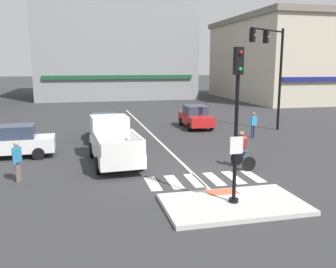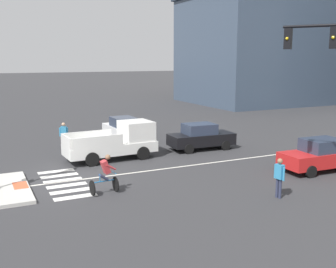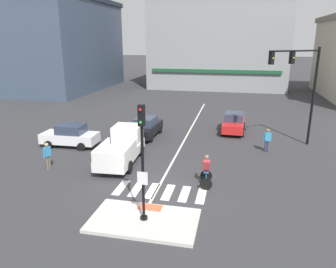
{
  "view_description": "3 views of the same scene",
  "coord_description": "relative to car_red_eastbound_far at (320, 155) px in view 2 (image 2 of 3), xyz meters",
  "views": [
    {
      "loc": [
        -4.77,
        -13.62,
        4.61
      ],
      "look_at": [
        -0.76,
        3.14,
        1.35
      ],
      "focal_mm": 39.0,
      "sensor_mm": 36.0,
      "label": 1
    },
    {
      "loc": [
        18.32,
        -3.54,
        5.67
      ],
      "look_at": [
        0.02,
        5.23,
        1.87
      ],
      "focal_mm": 43.52,
      "sensor_mm": 36.0,
      "label": 2
    },
    {
      "loc": [
        3.56,
        -14.54,
        7.55
      ],
      "look_at": [
        -0.53,
        4.35,
        1.81
      ],
      "focal_mm": 33.87,
      "sensor_mm": 36.0,
      "label": 3
    }
  ],
  "objects": [
    {
      "name": "car_black_westbound_far",
      "position": [
        -6.9,
        -2.98,
        0.0
      ],
      "size": [
        1.98,
        4.17,
        1.64
      ],
      "color": "black",
      "rests_on": "ground"
    },
    {
      "name": "crosswalk_stripe_b",
      "position": [
        -4.79,
        -12.19,
        -0.81
      ],
      "size": [
        0.44,
        1.8,
        0.01
      ],
      "primitive_type": "cube",
      "color": "silver",
      "rests_on": "ground"
    },
    {
      "name": "crosswalk_stripe_d",
      "position": [
        -3.07,
        -12.19,
        -0.81
      ],
      "size": [
        0.44,
        1.8,
        0.01
      ],
      "primitive_type": "cube",
      "color": "silver",
      "rests_on": "ground"
    },
    {
      "name": "ground_plane",
      "position": [
        -3.5,
        -12.14,
        -0.81
      ],
      "size": [
        300.0,
        300.0,
        0.0
      ],
      "primitive_type": "plane",
      "color": "#333335"
    },
    {
      "name": "car_red_eastbound_far",
      "position": [
        0.0,
        0.0,
        0.0
      ],
      "size": [
        1.95,
        4.15,
        1.64
      ],
      "color": "red",
      "rests_on": "ground"
    },
    {
      "name": "crosswalk_stripe_c",
      "position": [
        -3.93,
        -12.19,
        -0.81
      ],
      "size": [
        0.44,
        1.8,
        0.01
      ],
      "primitive_type": "cube",
      "color": "silver",
      "rests_on": "ground"
    },
    {
      "name": "crosswalk_stripe_f",
      "position": [
        -1.35,
        -12.19,
        -0.81
      ],
      "size": [
        0.44,
        1.8,
        0.01
      ],
      "primitive_type": "cube",
      "color": "silver",
      "rests_on": "ground"
    },
    {
      "name": "car_white_cross_left",
      "position": [
        -11.69,
        -6.43,
        0.0
      ],
      "size": [
        4.15,
        1.94,
        1.64
      ],
      "color": "white",
      "rests_on": "ground"
    },
    {
      "name": "pickup_truck_white_westbound_near",
      "position": [
        -6.86,
        -8.43,
        0.17
      ],
      "size": [
        2.27,
        5.2,
        2.08
      ],
      "color": "white",
      "rests_on": "ground"
    },
    {
      "name": "crosswalk_stripe_a",
      "position": [
        -5.65,
        -12.19,
        -0.81
      ],
      "size": [
        0.44,
        1.8,
        0.01
      ],
      "primitive_type": "cube",
      "color": "silver",
      "rests_on": "ground"
    },
    {
      "name": "pedestrian_waiting_far_side",
      "position": [
        2.37,
        -4.68,
        0.17
      ],
      "size": [
        0.55,
        0.26,
        1.67
      ],
      "color": "#2D334C",
      "rests_on": "ground"
    },
    {
      "name": "tactile_pad_front",
      "position": [
        -3.5,
        -14.12,
        -0.66
      ],
      "size": [
        1.1,
        0.6,
        0.01
      ],
      "primitive_type": "cube",
      "color": "#DB5B38",
      "rests_on": "traffic_island"
    },
    {
      "name": "building_corner_left",
      "position": [
        -28.31,
        20.01,
        6.08
      ],
      "size": [
        15.21,
        21.9,
        13.75
      ],
      "color": "#3D4C60",
      "rests_on": "ground"
    },
    {
      "name": "crosswalk_stripe_e",
      "position": [
        -2.21,
        -12.19,
        -0.81
      ],
      "size": [
        0.44,
        1.8,
        0.01
      ],
      "primitive_type": "cube",
      "color": "silver",
      "rests_on": "ground"
    },
    {
      "name": "cyclist",
      "position": [
        -1.25,
        -10.92,
        0.06
      ],
      "size": [
        0.75,
        1.14,
        1.68
      ],
      "color": "black",
      "rests_on": "ground"
    },
    {
      "name": "pedestrian_at_curb_left",
      "position": [
        -10.84,
        -10.7,
        0.17
      ],
      "size": [
        0.33,
        0.52,
        1.67
      ],
      "color": "#6B6051",
      "rests_on": "ground"
    },
    {
      "name": "lane_centre_line",
      "position": [
        -3.7,
        -2.14,
        -0.81
      ],
      "size": [
        0.14,
        28.0,
        0.01
      ],
      "primitive_type": "cube",
      "color": "silver",
      "rests_on": "ground"
    }
  ]
}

